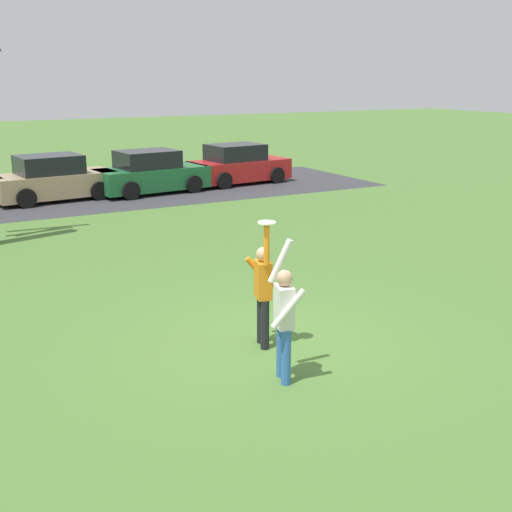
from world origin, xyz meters
TOP-DOWN VIEW (x-y plane):
  - ground_plane at (0.00, 0.00)m, footprint 120.00×120.00m
  - person_catcher at (-0.24, 0.01)m, footprint 0.48×0.58m
  - person_defender at (-0.59, -1.21)m, footprint 0.54×0.62m
  - frisbee_disc at (-0.30, -0.20)m, footprint 0.27×0.27m
  - parked_car_tan at (-0.39, 14.76)m, footprint 4.26×2.36m
  - parked_car_green at (3.11, 14.52)m, footprint 4.26×2.36m
  - parked_car_red at (7.01, 15.00)m, footprint 4.26×2.36m
  - parking_strip at (-0.35, 14.84)m, footprint 24.80×6.40m

SIDE VIEW (x-z plane):
  - ground_plane at x=0.00m, z-range 0.00..0.00m
  - parking_strip at x=-0.35m, z-range 0.00..0.01m
  - parked_car_tan at x=-0.39m, z-range -0.07..1.52m
  - parked_car_green at x=3.11m, z-range -0.07..1.52m
  - parked_car_red at x=7.01m, z-range -0.07..1.52m
  - person_defender at x=-0.59m, z-range -0.04..2.00m
  - person_catcher at x=-0.24m, z-range -0.06..2.02m
  - frisbee_disc at x=-0.30m, z-range 2.08..2.10m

